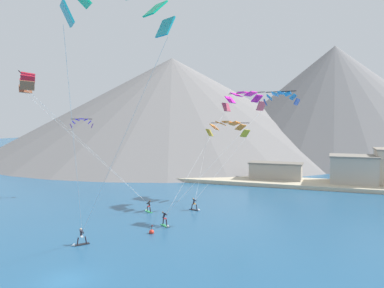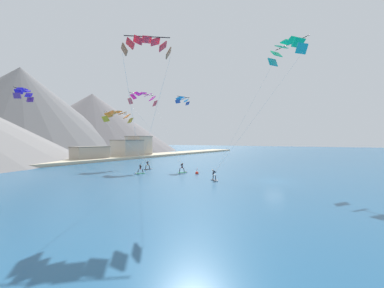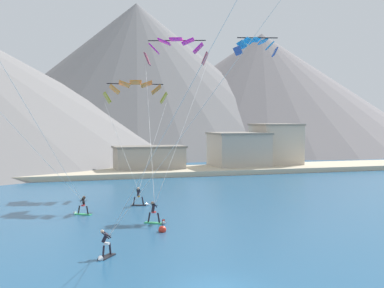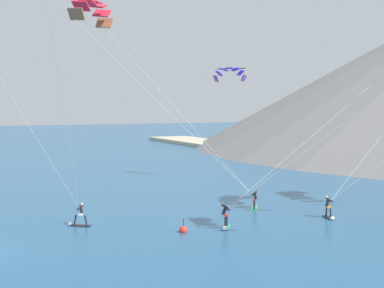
% 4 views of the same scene
% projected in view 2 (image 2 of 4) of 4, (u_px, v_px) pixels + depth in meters
% --- Properties ---
extents(ground_plane, '(400.00, 400.00, 0.00)m').
position_uv_depth(ground_plane, '(274.00, 181.00, 35.90)').
color(ground_plane, '#23567F').
extents(kitesurfer_near_lead, '(1.65, 1.34, 1.64)m').
position_uv_depth(kitesurfer_near_lead, '(139.00, 171.00, 43.75)').
color(kitesurfer_near_lead, '#33B266').
rests_on(kitesurfer_near_lead, ground).
extents(kitesurfer_near_trail, '(1.63, 1.37, 1.81)m').
position_uv_depth(kitesurfer_near_trail, '(183.00, 169.00, 45.11)').
color(kitesurfer_near_trail, '#33B266').
rests_on(kitesurfer_near_trail, ground).
extents(kitesurfer_mid_center, '(1.78, 0.90, 1.79)m').
position_uv_depth(kitesurfer_mid_center, '(149.00, 167.00, 50.11)').
color(kitesurfer_mid_center, black).
rests_on(kitesurfer_mid_center, ground).
extents(kitesurfer_far_left, '(1.36, 1.63, 1.67)m').
position_uv_depth(kitesurfer_far_left, '(215.00, 177.00, 36.04)').
color(kitesurfer_far_left, black).
rests_on(kitesurfer_far_left, ground).
extents(parafoil_kite_near_lead, '(12.44, 12.80, 16.31)m').
position_uv_depth(parafoil_kite_near_lead, '(147.00, 46.00, 29.65)').
color(parafoil_kite_near_lead, '#97593A').
extents(parafoil_kite_near_trail, '(9.15, 16.32, 14.96)m').
position_uv_depth(parafoil_kite_near_trail, '(143.00, 98.00, 57.39)').
color(parafoil_kite_near_trail, '#AE4055').
extents(parafoil_kite_mid_center, '(7.17, 11.44, 10.83)m').
position_uv_depth(parafoil_kite_mid_center, '(118.00, 116.00, 56.76)').
color(parafoil_kite_mid_center, '#A89B20').
extents(parafoil_kite_far_left, '(12.18, 11.13, 19.81)m').
position_uv_depth(parafoil_kite_far_left, '(286.00, 49.00, 39.71)').
color(parafoil_kite_far_left, '#17A1AF').
extents(parafoil_kite_distant_high_outer, '(3.41, 2.99, 1.53)m').
position_uv_depth(parafoil_kite_distant_high_outer, '(24.00, 93.00, 34.02)').
color(parafoil_kite_distant_high_outer, '#60348E').
extents(parafoil_kite_distant_low_drift, '(4.47, 1.61, 1.77)m').
position_uv_depth(parafoil_kite_distant_low_drift, '(182.00, 100.00, 59.23)').
color(parafoil_kite_distant_low_drift, '#2A4EA4').
extents(race_marker_buoy, '(0.56, 0.56, 1.02)m').
position_uv_depth(race_marker_buoy, '(197.00, 173.00, 43.30)').
color(race_marker_buoy, red).
rests_on(race_marker_buoy, ground).
extents(shoreline_strip, '(180.00, 10.00, 0.70)m').
position_uv_depth(shoreline_strip, '(63.00, 162.00, 62.67)').
color(shoreline_strip, beige).
rests_on(shoreline_strip, ground).
extents(shore_building_harbour_front, '(6.80, 7.10, 7.10)m').
position_uv_depth(shore_building_harbour_front, '(139.00, 146.00, 89.41)').
color(shore_building_harbour_front, beige).
rests_on(shore_building_harbour_front, ground).
extents(shore_building_promenade_mid, '(10.27, 4.50, 3.99)m').
position_uv_depth(shore_building_promenade_mid, '(90.00, 154.00, 70.43)').
color(shore_building_promenade_mid, '#A89E8E').
rests_on(shore_building_promenade_mid, ground).
extents(shore_building_quay_west, '(8.39, 7.20, 5.81)m').
position_uv_depth(shore_building_quay_west, '(127.00, 149.00, 82.60)').
color(shore_building_quay_west, '#B7AD9E').
rests_on(shore_building_quay_west, ground).
extents(mountain_peak_west_ridge, '(92.40, 92.40, 37.61)m').
position_uv_depth(mountain_peak_west_ridge, '(20.00, 110.00, 112.19)').
color(mountain_peak_west_ridge, slate).
rests_on(mountain_peak_west_ridge, ground).
extents(mountain_peak_east_shoulder, '(90.53, 90.53, 30.69)m').
position_uv_depth(mountain_peak_east_shoulder, '(92.00, 122.00, 138.41)').
color(mountain_peak_east_shoulder, slate).
rests_on(mountain_peak_east_shoulder, ground).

